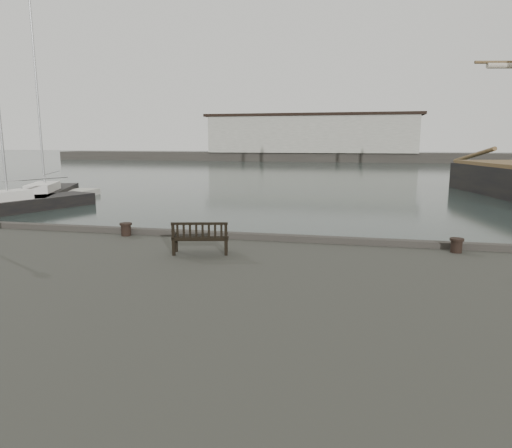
{
  "coord_description": "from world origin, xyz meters",
  "views": [
    {
      "loc": [
        2.7,
        -13.41,
        4.5
      ],
      "look_at": [
        -0.18,
        -0.5,
        2.1
      ],
      "focal_mm": 32.0,
      "sensor_mm": 36.0,
      "label": 1
    }
  ],
  "objects_px": {
    "bollard_left": "(126,229)",
    "yacht_c": "(17,208)",
    "bollard_right": "(456,245)",
    "bench": "(201,244)",
    "yacht_b": "(48,197)"
  },
  "relations": [
    {
      "from": "bollard_left",
      "to": "bollard_right",
      "type": "bearing_deg",
      "value": -0.6
    },
    {
      "from": "bollard_right",
      "to": "bollard_left",
      "type": "bearing_deg",
      "value": 179.4
    },
    {
      "from": "bollard_left",
      "to": "yacht_c",
      "type": "xyz_separation_m",
      "value": [
        -14.5,
        12.33,
        -1.52
      ]
    },
    {
      "from": "bench",
      "to": "bollard_left",
      "type": "distance_m",
      "value": 3.54
    },
    {
      "from": "yacht_c",
      "to": "bollard_left",
      "type": "bearing_deg",
      "value": -20.25
    },
    {
      "from": "bench",
      "to": "yacht_c",
      "type": "relative_size",
      "value": 0.11
    },
    {
      "from": "bollard_right",
      "to": "yacht_b",
      "type": "xyz_separation_m",
      "value": [
        -26.21,
        18.14,
        -1.51
      ]
    },
    {
      "from": "bollard_left",
      "to": "bollard_right",
      "type": "xyz_separation_m",
      "value": [
        9.75,
        -0.1,
        -0.01
      ]
    },
    {
      "from": "bollard_left",
      "to": "bench",
      "type": "bearing_deg",
      "value": -29.17
    },
    {
      "from": "bollard_left",
      "to": "yacht_c",
      "type": "height_order",
      "value": "yacht_c"
    },
    {
      "from": "bollard_right",
      "to": "bench",
      "type": "bearing_deg",
      "value": -166.3
    },
    {
      "from": "bollard_right",
      "to": "yacht_c",
      "type": "relative_size",
      "value": 0.03
    },
    {
      "from": "bollard_left",
      "to": "yacht_c",
      "type": "relative_size",
      "value": 0.03
    },
    {
      "from": "bollard_left",
      "to": "yacht_b",
      "type": "xyz_separation_m",
      "value": [
        -16.46,
        18.04,
        -1.51
      ]
    },
    {
      "from": "bollard_right",
      "to": "yacht_b",
      "type": "distance_m",
      "value": 31.91
    }
  ]
}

